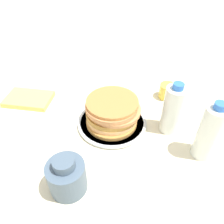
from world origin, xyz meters
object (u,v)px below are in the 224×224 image
at_px(water_bottle_near, 209,133).
at_px(pancake_stack, 112,112).
at_px(cream_jug, 67,176).
at_px(water_bottle_mid, 173,110).
at_px(juice_glass, 167,91).
at_px(plate, 112,122).

bearing_deg(water_bottle_near, pancake_stack, 179.59).
xyz_separation_m(cream_jug, water_bottle_mid, (0.18, 0.33, 0.04)).
height_order(juice_glass, water_bottle_near, water_bottle_near).
relative_size(plate, juice_glass, 3.72).
relative_size(water_bottle_near, water_bottle_mid, 1.07).
height_order(pancake_stack, water_bottle_near, water_bottle_near).
relative_size(cream_jug, water_bottle_near, 0.59).
xyz_separation_m(pancake_stack, water_bottle_near, (0.30, -0.00, 0.04)).
bearing_deg(pancake_stack, water_bottle_mid, 17.93).
bearing_deg(water_bottle_mid, cream_jug, -118.83).
xyz_separation_m(juice_glass, cream_jug, (-0.13, -0.50, 0.02)).
bearing_deg(plate, cream_jug, -89.42).
height_order(plate, water_bottle_mid, water_bottle_mid).
height_order(pancake_stack, juice_glass, pancake_stack).
xyz_separation_m(pancake_stack, juice_glass, (0.13, 0.23, -0.02)).
distance_m(juice_glass, cream_jug, 0.52).
bearing_deg(plate, pancake_stack, 105.97).
distance_m(pancake_stack, juice_glass, 0.27).
distance_m(cream_jug, water_bottle_near, 0.40).
relative_size(cream_jug, water_bottle_mid, 0.63).
bearing_deg(water_bottle_near, water_bottle_mid, 151.92).
bearing_deg(plate, water_bottle_mid, 18.58).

